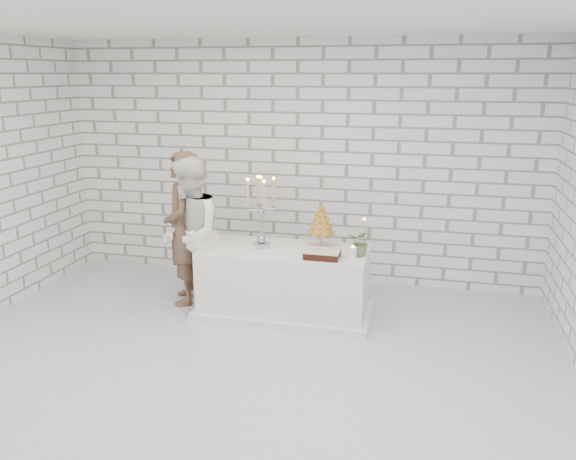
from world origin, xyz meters
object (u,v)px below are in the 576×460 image
(candelabra, at_px, (261,212))
(cake_table, at_px, (284,281))
(groom, at_px, (183,228))
(bride, at_px, (190,235))
(croquembouche, at_px, (321,226))

(candelabra, bearing_deg, cake_table, -2.25)
(cake_table, height_order, groom, groom)
(groom, bearing_deg, cake_table, 63.72)
(groom, relative_size, candelabra, 2.22)
(bride, bearing_deg, cake_table, 76.23)
(groom, relative_size, croquembouche, 3.64)
(groom, distance_m, bride, 0.26)
(groom, xyz_separation_m, candelabra, (0.96, -0.08, 0.27))
(cake_table, bearing_deg, croquembouche, 22.27)
(groom, bearing_deg, croquembouche, 70.25)
(cake_table, height_order, bride, bride)
(cake_table, height_order, croquembouche, croquembouche)
(candelabra, relative_size, croquembouche, 1.64)
(cake_table, distance_m, candelabra, 0.81)
(cake_table, distance_m, groom, 1.32)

